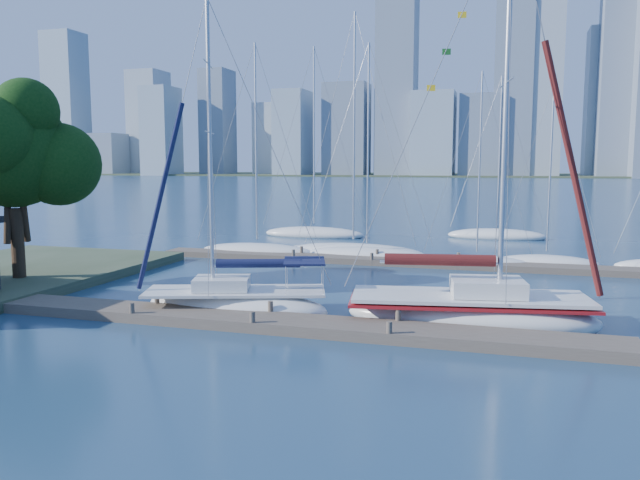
% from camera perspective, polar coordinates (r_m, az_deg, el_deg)
% --- Properties ---
extents(ground, '(700.00, 700.00, 0.00)m').
position_cam_1_polar(ground, '(23.76, -5.33, -7.93)').
color(ground, '#18364E').
rests_on(ground, ground).
extents(near_dock, '(26.00, 2.00, 0.40)m').
position_cam_1_polar(near_dock, '(23.71, -5.33, -7.46)').
color(near_dock, '#4F433A').
rests_on(near_dock, ground).
extents(far_dock, '(30.00, 1.80, 0.36)m').
position_cam_1_polar(far_dock, '(38.32, 6.47, -1.96)').
color(far_dock, '#4F433A').
rests_on(far_dock, ground).
extents(far_shore, '(800.00, 100.00, 1.50)m').
position_cam_1_polar(far_shore, '(341.44, 15.28, 5.69)').
color(far_shore, '#38472D').
rests_on(far_shore, ground).
extents(tree, '(7.57, 6.91, 10.11)m').
position_cam_1_polar(tree, '(33.94, -26.30, 7.48)').
color(tree, '#322316').
rests_on(tree, ground).
extents(sailboat_navy, '(8.34, 4.93, 13.15)m').
position_cam_1_polar(sailboat_navy, '(26.01, -7.75, -4.24)').
color(sailboat_navy, silver).
rests_on(sailboat_navy, ground).
extents(sailboat_maroon, '(9.95, 4.67, 16.20)m').
position_cam_1_polar(sailboat_maroon, '(24.55, 13.54, -4.74)').
color(sailboat_maroon, silver).
rests_on(sailboat_maroon, ground).
extents(bg_boat_0, '(8.42, 4.39, 14.31)m').
position_cam_1_polar(bg_boat_0, '(42.31, -5.75, -0.97)').
color(bg_boat_0, silver).
rests_on(bg_boat_0, ground).
extents(bg_boat_1, '(9.78, 5.81, 16.17)m').
position_cam_1_polar(bg_boat_1, '(41.73, 3.07, -1.03)').
color(bg_boat_1, silver).
rests_on(bg_boat_1, ground).
extents(bg_boat_2, '(8.52, 2.53, 13.93)m').
position_cam_1_polar(bg_boat_2, '(40.32, 4.32, -1.36)').
color(bg_boat_2, silver).
rests_on(bg_boat_2, ground).
extents(bg_boat_3, '(6.44, 2.32, 11.78)m').
position_cam_1_polar(bg_boat_3, '(38.80, 14.13, -1.95)').
color(bg_boat_3, silver).
rests_on(bg_boat_3, ground).
extents(bg_boat_4, '(6.47, 4.49, 11.15)m').
position_cam_1_polar(bg_boat_4, '(39.63, 19.98, -1.95)').
color(bg_boat_4, silver).
rests_on(bg_boat_4, ground).
extents(bg_boat_6, '(8.98, 4.15, 16.02)m').
position_cam_1_polar(bg_boat_6, '(52.55, -0.55, 0.64)').
color(bg_boat_6, silver).
rests_on(bg_boat_6, ground).
extents(bg_boat_7, '(8.26, 5.21, 13.51)m').
position_cam_1_polar(bg_boat_7, '(53.34, 15.86, 0.44)').
color(bg_boat_7, silver).
rests_on(bg_boat_7, ground).
extents(skyline, '(503.00, 51.31, 116.07)m').
position_cam_1_polar(skyline, '(313.31, 19.33, 12.10)').
color(skyline, gray).
rests_on(skyline, ground).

